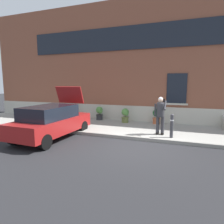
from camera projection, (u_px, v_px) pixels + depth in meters
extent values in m
plane|color=#232326|center=(137.00, 147.00, 7.73)|extent=(80.00, 80.00, 0.00)
cube|color=#99968E|center=(149.00, 130.00, 10.32)|extent=(24.00, 3.60, 0.15)
cube|color=gray|center=(142.00, 139.00, 8.59)|extent=(24.00, 0.12, 0.15)
cube|color=brown|center=(157.00, 63.00, 12.12)|extent=(24.00, 1.40, 7.50)
cube|color=#BCB7A8|center=(154.00, 116.00, 11.91)|extent=(24.00, 0.08, 1.10)
cube|color=black|center=(177.00, 88.00, 11.24)|extent=(1.10, 0.06, 1.70)
cube|color=#BCB7A8|center=(176.00, 104.00, 11.34)|extent=(1.30, 0.12, 0.10)
cube|color=black|center=(156.00, 35.00, 11.23)|extent=(16.80, 0.06, 1.40)
cube|color=maroon|center=(52.00, 125.00, 8.94)|extent=(1.90, 4.06, 0.64)
cube|color=black|center=(49.00, 112.00, 8.71)|extent=(1.63, 2.46, 0.56)
cube|color=black|center=(76.00, 122.00, 10.81)|extent=(1.67, 0.16, 0.20)
cube|color=yellow|center=(76.00, 118.00, 10.79)|extent=(0.52, 0.04, 0.12)
cube|color=#B21414|center=(65.00, 113.00, 11.03)|extent=(0.16, 0.05, 0.18)
cube|color=#B21414|center=(88.00, 115.00, 10.46)|extent=(0.16, 0.05, 0.18)
cube|color=maroon|center=(69.00, 95.00, 10.08)|extent=(1.50, 0.42, 0.87)
cylinder|color=black|center=(14.00, 138.00, 8.00)|extent=(0.22, 0.61, 0.60)
cylinder|color=black|center=(45.00, 142.00, 7.40)|extent=(0.22, 0.61, 0.60)
cylinder|color=black|center=(57.00, 124.00, 10.56)|extent=(0.22, 0.61, 0.60)
cylinder|color=black|center=(83.00, 127.00, 9.97)|extent=(0.22, 0.61, 0.60)
cylinder|color=#333338|center=(172.00, 127.00, 8.48)|extent=(0.14, 0.14, 0.95)
sphere|color=#333338|center=(172.00, 116.00, 8.41)|extent=(0.15, 0.15, 0.15)
cylinder|color=silver|center=(172.00, 120.00, 8.44)|extent=(0.15, 0.15, 0.06)
cylinder|color=#2D2D33|center=(158.00, 125.00, 9.03)|extent=(0.15, 0.15, 0.82)
cube|color=black|center=(157.00, 133.00, 9.15)|extent=(0.12, 0.28, 0.10)
cylinder|color=#2D2D33|center=(162.00, 125.00, 8.96)|extent=(0.15, 0.15, 0.82)
cube|color=black|center=(162.00, 133.00, 9.07)|extent=(0.12, 0.28, 0.10)
cylinder|color=#2D2D33|center=(160.00, 110.00, 8.85)|extent=(0.34, 0.44, 0.67)
sphere|color=tan|center=(161.00, 100.00, 8.71)|extent=(0.22, 0.22, 0.22)
sphere|color=silver|center=(161.00, 99.00, 8.71)|extent=(0.21, 0.21, 0.21)
cylinder|color=#2D2D33|center=(155.00, 110.00, 8.88)|extent=(0.09, 0.18, 0.57)
cylinder|color=#2D2D33|center=(165.00, 105.00, 8.71)|extent=(0.09, 0.42, 0.42)
cube|color=black|center=(164.00, 101.00, 8.64)|extent=(0.07, 0.02, 0.15)
cylinder|color=beige|center=(73.00, 116.00, 13.15)|extent=(0.40, 0.40, 0.34)
cylinder|color=beige|center=(73.00, 114.00, 13.13)|extent=(0.44, 0.44, 0.05)
cylinder|color=#47331E|center=(73.00, 112.00, 13.11)|extent=(0.04, 0.04, 0.24)
sphere|color=#286B2D|center=(73.00, 109.00, 13.08)|extent=(0.44, 0.44, 0.44)
sphere|color=#286B2D|center=(74.00, 111.00, 13.01)|extent=(0.24, 0.24, 0.24)
cylinder|color=#2D2D30|center=(99.00, 117.00, 12.72)|extent=(0.40, 0.40, 0.34)
cylinder|color=#2D2D30|center=(99.00, 115.00, 12.70)|extent=(0.44, 0.44, 0.05)
cylinder|color=#47331E|center=(99.00, 113.00, 12.68)|extent=(0.04, 0.04, 0.24)
sphere|color=#4C843D|center=(99.00, 110.00, 12.65)|extent=(0.44, 0.44, 0.44)
sphere|color=#4C843D|center=(100.00, 112.00, 12.58)|extent=(0.24, 0.24, 0.24)
cylinder|color=#606B38|center=(125.00, 120.00, 11.83)|extent=(0.40, 0.40, 0.34)
cylinder|color=#606B38|center=(125.00, 117.00, 11.81)|extent=(0.44, 0.44, 0.05)
cylinder|color=#47331E|center=(125.00, 115.00, 11.78)|extent=(0.04, 0.04, 0.24)
sphere|color=#4C843D|center=(125.00, 112.00, 11.76)|extent=(0.44, 0.44, 0.44)
sphere|color=#4C843D|center=(127.00, 114.00, 11.69)|extent=(0.24, 0.24, 0.24)
cylinder|color=#B25B38|center=(156.00, 121.00, 11.48)|extent=(0.40, 0.40, 0.34)
cylinder|color=#B25B38|center=(156.00, 118.00, 11.46)|extent=(0.44, 0.44, 0.05)
cylinder|color=#47331E|center=(157.00, 116.00, 11.43)|extent=(0.04, 0.04, 0.24)
sphere|color=#1E5628|center=(157.00, 113.00, 11.41)|extent=(0.44, 0.44, 0.44)
sphere|color=#1E5628|center=(158.00, 115.00, 11.34)|extent=(0.24, 0.24, 0.24)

